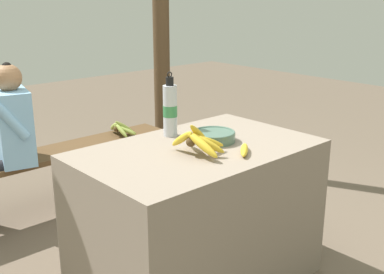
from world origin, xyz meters
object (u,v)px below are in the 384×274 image
(banana_bunch_ripe, at_px, (198,140))
(banana_bunch_green, at_px, (120,128))
(serving_bowl, at_px, (214,136))
(loose_banana_front, at_px, (244,150))
(water_bottle, at_px, (170,110))
(wooden_bench, at_px, (60,159))
(support_post_far, at_px, (161,19))
(seated_vendor, at_px, (6,135))

(banana_bunch_ripe, bearing_deg, banana_bunch_green, 70.25)
(serving_bowl, xyz_separation_m, loose_banana_front, (-0.03, -0.23, -0.01))
(serving_bowl, relative_size, banana_bunch_green, 0.75)
(water_bottle, relative_size, loose_banana_front, 2.14)
(loose_banana_front, bearing_deg, wooden_bench, 96.51)
(serving_bowl, relative_size, loose_banana_front, 1.36)
(wooden_bench, relative_size, banana_bunch_green, 5.95)
(banana_bunch_green, relative_size, support_post_far, 0.11)
(banana_bunch_ripe, xyz_separation_m, wooden_bench, (-0.00, 1.41, -0.46))
(banana_bunch_ripe, xyz_separation_m, loose_banana_front, (0.17, -0.13, -0.05))
(water_bottle, bearing_deg, loose_banana_front, -81.10)
(water_bottle, bearing_deg, support_post_far, 52.63)
(serving_bowl, distance_m, seated_vendor, 1.42)
(seated_vendor, xyz_separation_m, banana_bunch_green, (0.88, 0.03, -0.13))
(water_bottle, height_order, loose_banana_front, water_bottle)
(serving_bowl, height_order, seated_vendor, seated_vendor)
(banana_bunch_ripe, relative_size, loose_banana_front, 1.91)
(loose_banana_front, xyz_separation_m, banana_bunch_green, (0.34, 1.55, -0.28))
(serving_bowl, distance_m, wooden_bench, 1.39)
(banana_bunch_green, bearing_deg, wooden_bench, -179.34)
(water_bottle, distance_m, wooden_bench, 1.22)
(banana_bunch_ripe, height_order, wooden_bench, banana_bunch_ripe)
(serving_bowl, relative_size, support_post_far, 0.09)
(wooden_bench, height_order, support_post_far, support_post_far)
(wooden_bench, bearing_deg, seated_vendor, -176.76)
(water_bottle, xyz_separation_m, banana_bunch_green, (0.41, 1.09, -0.41))
(banana_bunch_ripe, bearing_deg, loose_banana_front, -37.84)
(seated_vendor, bearing_deg, serving_bowl, 127.07)
(water_bottle, bearing_deg, banana_bunch_green, 69.59)
(water_bottle, height_order, banana_bunch_green, water_bottle)
(banana_bunch_ripe, distance_m, wooden_bench, 1.48)
(serving_bowl, xyz_separation_m, wooden_bench, (-0.20, 1.31, -0.42))
(serving_bowl, bearing_deg, loose_banana_front, -96.83)
(banana_bunch_ripe, relative_size, serving_bowl, 1.40)
(water_bottle, xyz_separation_m, loose_banana_front, (0.07, -0.46, -0.12))
(seated_vendor, bearing_deg, banana_bunch_green, -164.92)
(loose_banana_front, distance_m, wooden_bench, 1.61)
(serving_bowl, relative_size, water_bottle, 0.64)
(water_bottle, height_order, seated_vendor, water_bottle)
(serving_bowl, distance_m, water_bottle, 0.27)
(banana_bunch_ripe, relative_size, support_post_far, 0.12)
(banana_bunch_ripe, xyz_separation_m, serving_bowl, (0.20, 0.10, -0.04))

